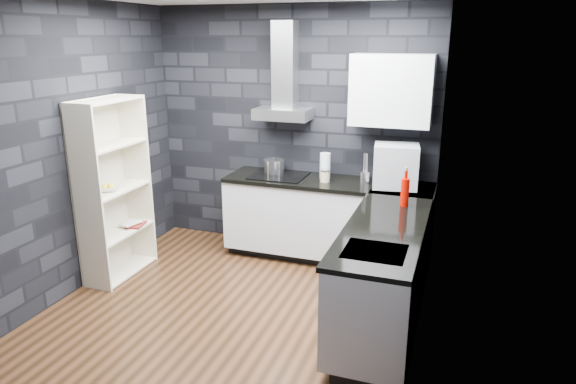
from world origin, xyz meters
The scene contains 27 objects.
ground centered at (0.00, 0.00, 0.00)m, with size 3.20×3.20×0.00m, color #452816.
wall_back centered at (0.00, 1.62, 1.35)m, with size 3.20×0.05×2.70m, color black.
wall_front centered at (0.00, -1.62, 1.35)m, with size 3.20×0.05×2.70m, color black.
wall_left centered at (-1.62, 0.00, 1.35)m, with size 0.05×3.20×2.70m, color black.
wall_right centered at (1.62, 0.00, 1.35)m, with size 0.05×3.20×2.70m, color black.
toekick_back centered at (0.50, 1.34, 0.05)m, with size 2.18×0.50×0.10m, color black.
toekick_right centered at (1.34, 0.10, 0.05)m, with size 0.50×1.78×0.10m, color black.
counter_back_cab centered at (0.50, 1.30, 0.48)m, with size 2.20×0.60×0.76m, color silver.
counter_right_cab centered at (1.30, 0.10, 0.48)m, with size 0.60×1.80×0.76m, color silver.
counter_back_top centered at (0.50, 1.29, 0.88)m, with size 2.20×0.62×0.04m, color black.
counter_right_top centered at (1.29, 0.10, 0.88)m, with size 0.62×1.80×0.04m, color black.
counter_corner_top centered at (1.30, 1.30, 0.88)m, with size 0.62×0.62×0.04m, color black.
hood_body centered at (-0.05, 1.43, 1.56)m, with size 0.60×0.34×0.12m, color #A4A4A8.
hood_chimney centered at (-0.05, 1.50, 2.07)m, with size 0.24×0.20×0.90m, color #A4A4A8.
upper_cabinet centered at (1.10, 1.43, 1.85)m, with size 0.80×0.35×0.70m, color silver.
cooktop centered at (-0.05, 1.30, 0.91)m, with size 0.58×0.50×0.01m, color black.
sink_rim centered at (1.30, -0.40, 0.89)m, with size 0.44×0.40×0.01m, color #A4A4A8.
pot centered at (-0.14, 1.38, 0.98)m, with size 0.22×0.22×0.13m, color silver.
glass_vase centered at (0.45, 1.37, 1.04)m, with size 0.11×0.11×0.28m, color white.
storage_jar centered at (0.49, 1.24, 0.96)m, with size 0.10×0.10×0.12m, color #CAB58B.
utensil_crock centered at (0.89, 1.32, 0.96)m, with size 0.09×0.09×0.12m, color silver.
appliance_garage centered at (1.21, 1.26, 1.12)m, with size 0.43×0.34×0.43m, color #ACAEB4.
red_bottle centered at (1.37, 0.70, 1.03)m, with size 0.07×0.07×0.25m, color #A80900.
bookshelf centered at (-1.42, 0.26, 0.90)m, with size 0.34×0.80×1.80m, color beige.
fruit_bowl centered at (-1.42, 0.19, 0.94)m, with size 0.20×0.20×0.05m, color silver.
book_red centered at (-1.42, 0.44, 0.57)m, with size 0.16×0.02×0.22m, color maroon.
book_second centered at (-1.45, 0.44, 0.59)m, with size 0.15×0.02×0.21m, color #B2B2B2.
Camera 1 is at (1.82, -3.78, 2.36)m, focal length 32.00 mm.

